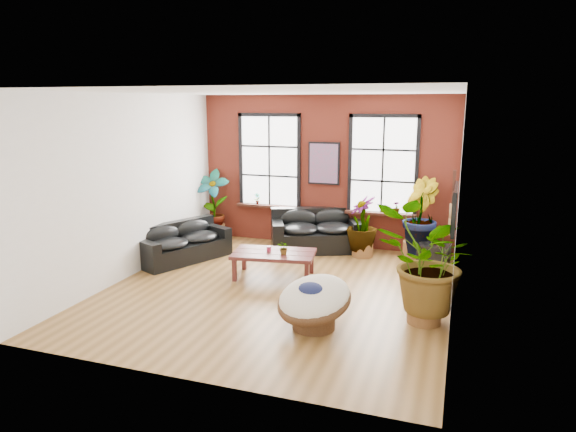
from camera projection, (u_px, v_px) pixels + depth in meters
name	position (u px, v px, depth m)	size (l,w,h in m)	color
room	(280.00, 194.00, 9.05)	(6.04, 6.54, 3.54)	brown
sofa_back	(316.00, 232.00, 11.79)	(2.24, 1.69, 0.93)	black
sofa_left	(182.00, 243.00, 11.02)	(1.61, 2.19, 0.80)	black
coffee_table	(274.00, 255.00, 9.90)	(1.68, 1.12, 0.60)	#451A19
papasan_chair	(314.00, 301.00, 7.65)	(1.49, 1.49, 0.84)	#50321C
poster	(324.00, 163.00, 11.81)	(0.74, 0.06, 0.98)	black
tv_wall_unit	(453.00, 211.00, 8.59)	(0.13, 1.86, 1.20)	black
media_box	(434.00, 256.00, 10.48)	(0.67, 0.58, 0.51)	black
pot_back_left	(215.00, 232.00, 12.74)	(0.63, 0.63, 0.37)	brown
pot_back_right	(415.00, 250.00, 11.11)	(0.70, 0.70, 0.39)	brown
pot_right_wall	(424.00, 311.00, 7.89)	(0.64, 0.64, 0.38)	brown
pot_mid	(362.00, 249.00, 11.30)	(0.51, 0.51, 0.34)	brown
floor_plant_back_left	(213.00, 202.00, 12.58)	(0.83, 0.56, 1.58)	#165222
floor_plant_back_right	(419.00, 216.00, 10.93)	(0.90, 0.72, 1.63)	#165222
floor_plant_right_wall	(426.00, 262.00, 7.71)	(1.48, 1.28, 1.64)	#165222
floor_plant_mid	(362.00, 223.00, 11.19)	(0.67, 0.67, 1.20)	#165222
table_plant	(284.00, 248.00, 9.71)	(0.23, 0.20, 0.26)	#165222
sill_plant_left	(257.00, 199.00, 12.48)	(0.14, 0.10, 0.27)	#165222
sill_plant_right	(396.00, 207.00, 11.43)	(0.15, 0.15, 0.27)	#165222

